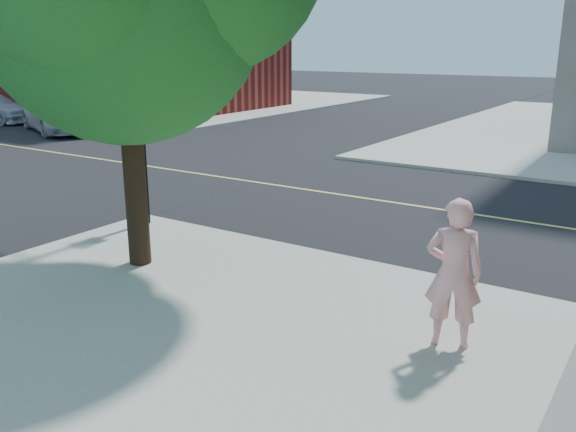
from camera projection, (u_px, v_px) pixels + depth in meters
The scene contains 7 objects.
ground at pixel (177, 226), 13.57m from camera, with size 140.00×140.00×0.00m, color black.
road_ew at pixel (288, 187), 17.19m from camera, with size 140.00×9.00×0.01m, color black.
road_ns at pixel (26, 193), 16.47m from camera, with size 9.00×140.00×0.01m, color black.
sidewalk_nw at pixel (147, 100), 43.00m from camera, with size 26.00×25.00×0.12m, color #ABAB9E.
man_on_phone at pixel (454, 273), 7.71m from camera, with size 0.72×0.47×1.97m, color #EFA4A9.
signal_pole at pixel (73, 63), 13.50m from camera, with size 3.65×0.41×4.12m.
car_a at pixel (63, 115), 27.72m from camera, with size 2.58×5.60×1.56m, color silver.
Camera 1 is at (9.19, -9.53, 3.89)m, focal length 38.21 mm.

